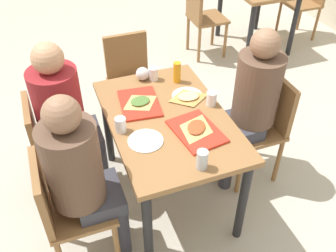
% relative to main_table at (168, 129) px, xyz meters
% --- Properties ---
extents(ground_plane, '(10.00, 10.00, 0.02)m').
position_rel_main_table_xyz_m(ground_plane, '(0.00, 0.00, -0.67)').
color(ground_plane, '#B2AD9E').
extents(main_table, '(1.17, 0.77, 0.76)m').
position_rel_main_table_xyz_m(main_table, '(0.00, 0.00, 0.00)').
color(main_table, olive).
rests_on(main_table, ground_plane).
extents(chair_near_left, '(0.40, 0.40, 0.87)m').
position_rel_main_table_xyz_m(chair_near_left, '(-0.29, -0.77, -0.14)').
color(chair_near_left, olive).
rests_on(chair_near_left, ground_plane).
extents(chair_near_right, '(0.40, 0.40, 0.87)m').
position_rel_main_table_xyz_m(chair_near_right, '(0.29, -0.77, -0.14)').
color(chair_near_right, olive).
rests_on(chair_near_right, ground_plane).
extents(chair_far_side, '(0.40, 0.40, 0.87)m').
position_rel_main_table_xyz_m(chair_far_side, '(0.00, 0.77, -0.14)').
color(chair_far_side, olive).
rests_on(chair_far_side, ground_plane).
extents(chair_left_end, '(0.40, 0.40, 0.87)m').
position_rel_main_table_xyz_m(chair_left_end, '(-0.97, 0.00, -0.14)').
color(chair_left_end, olive).
rests_on(chair_left_end, ground_plane).
extents(person_in_red, '(0.32, 0.42, 1.28)m').
position_rel_main_table_xyz_m(person_in_red, '(-0.29, -0.63, 0.10)').
color(person_in_red, '#383842').
rests_on(person_in_red, ground_plane).
extents(person_in_brown_jacket, '(0.32, 0.42, 1.28)m').
position_rel_main_table_xyz_m(person_in_brown_jacket, '(0.29, -0.63, 0.10)').
color(person_in_brown_jacket, '#383842').
rests_on(person_in_brown_jacket, ground_plane).
extents(person_far_side, '(0.32, 0.42, 1.28)m').
position_rel_main_table_xyz_m(person_far_side, '(-0.00, 0.63, 0.10)').
color(person_far_side, '#383842').
rests_on(person_far_side, ground_plane).
extents(tray_red_near, '(0.39, 0.30, 0.02)m').
position_rel_main_table_xyz_m(tray_red_near, '(-0.21, -0.13, 0.11)').
color(tray_red_near, red).
rests_on(tray_red_near, main_table).
extents(tray_red_far, '(0.39, 0.31, 0.02)m').
position_rel_main_table_xyz_m(tray_red_far, '(0.21, 0.12, 0.11)').
color(tray_red_far, red).
rests_on(tray_red_far, main_table).
extents(paper_plate_center, '(0.22, 0.22, 0.01)m').
position_rel_main_table_xyz_m(paper_plate_center, '(-0.18, 0.21, 0.11)').
color(paper_plate_center, white).
rests_on(paper_plate_center, main_table).
extents(paper_plate_near_edge, '(0.22, 0.22, 0.01)m').
position_rel_main_table_xyz_m(paper_plate_near_edge, '(0.18, -0.21, 0.11)').
color(paper_plate_near_edge, white).
rests_on(paper_plate_near_edge, main_table).
extents(pizza_slice_a, '(0.21, 0.23, 0.02)m').
position_rel_main_table_xyz_m(pizza_slice_a, '(-0.20, -0.13, 0.13)').
color(pizza_slice_a, '#DBAD60').
rests_on(pizza_slice_a, tray_red_near).
extents(pizza_slice_b, '(0.27, 0.26, 0.02)m').
position_rel_main_table_xyz_m(pizza_slice_b, '(0.19, 0.12, 0.13)').
color(pizza_slice_b, '#DBAD60').
rests_on(pizza_slice_b, tray_red_far).
extents(pizza_slice_c, '(0.18, 0.22, 0.02)m').
position_rel_main_table_xyz_m(pizza_slice_c, '(-0.15, 0.21, 0.12)').
color(pizza_slice_c, '#C68C47').
rests_on(pizza_slice_c, paper_plate_center).
extents(plastic_cup_a, '(0.07, 0.07, 0.10)m').
position_rel_main_table_xyz_m(plastic_cup_a, '(-0.03, 0.33, 0.16)').
color(plastic_cup_a, white).
rests_on(plastic_cup_a, main_table).
extents(plastic_cup_b, '(0.07, 0.07, 0.10)m').
position_rel_main_table_xyz_m(plastic_cup_b, '(0.03, -0.33, 0.16)').
color(plastic_cup_b, white).
rests_on(plastic_cup_b, main_table).
extents(plastic_cup_c, '(0.07, 0.07, 0.10)m').
position_rel_main_table_xyz_m(plastic_cup_c, '(-0.47, 0.06, 0.16)').
color(plastic_cup_c, white).
rests_on(plastic_cup_c, main_table).
extents(soda_can, '(0.07, 0.07, 0.12)m').
position_rel_main_table_xyz_m(soda_can, '(0.50, 0.02, 0.17)').
color(soda_can, '#B7BCC6').
rests_on(soda_can, main_table).
extents(condiment_bottle, '(0.06, 0.06, 0.16)m').
position_rel_main_table_xyz_m(condiment_bottle, '(-0.38, 0.21, 0.19)').
color(condiment_bottle, orange).
rests_on(condiment_bottle, main_table).
extents(foil_bundle, '(0.10, 0.10, 0.10)m').
position_rel_main_table_xyz_m(foil_bundle, '(-0.50, -0.02, 0.16)').
color(foil_bundle, silver).
rests_on(foil_bundle, main_table).
extents(handbag, '(0.34, 0.20, 0.28)m').
position_rel_main_table_xyz_m(handbag, '(-0.64, -0.79, -0.52)').
color(handbag, black).
rests_on(handbag, ground_plane).
extents(background_chair_near, '(0.40, 0.40, 0.87)m').
position_rel_main_table_xyz_m(background_chair_near, '(-1.96, 1.14, -0.14)').
color(background_chair_near, olive).
rests_on(background_chair_near, ground_plane).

